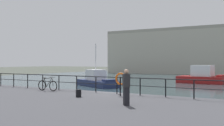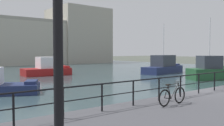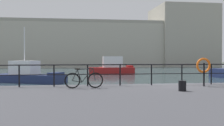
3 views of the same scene
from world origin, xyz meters
name	(u,v)px [view 2 (image 2 of 3)]	position (x,y,z in m)	size (l,w,h in m)	color
ground_plane	(196,104)	(0.00, 0.00, 0.00)	(240.00, 240.00, 0.00)	#4C5147
water_basin	(25,71)	(0.00, 30.20, 0.01)	(80.00, 60.00, 0.01)	#33474C
harbor_building	(19,41)	(6.28, 52.38, 5.69)	(59.15, 14.31, 14.93)	#B2AD9E
moored_white_yacht	(47,68)	(0.28, 22.26, 0.88)	(6.17, 3.28, 2.40)	maroon
moored_small_launch	(163,66)	(14.75, 14.86, 1.02)	(8.28, 4.02, 7.10)	navy
moored_harbor_tender	(212,71)	(12.52, 6.15, 1.00)	(5.70, 4.58, 6.82)	#23512D
quay_railing	(207,79)	(-0.15, -0.75, 1.57)	(27.71, 0.07, 1.08)	black
parked_bicycle	(172,96)	(-4.43, -1.68, 1.22)	(1.77, 0.10, 0.98)	black
quay_lamp_post	(58,17)	(-11.55, -5.50, 3.52)	(0.32, 0.32, 4.15)	black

